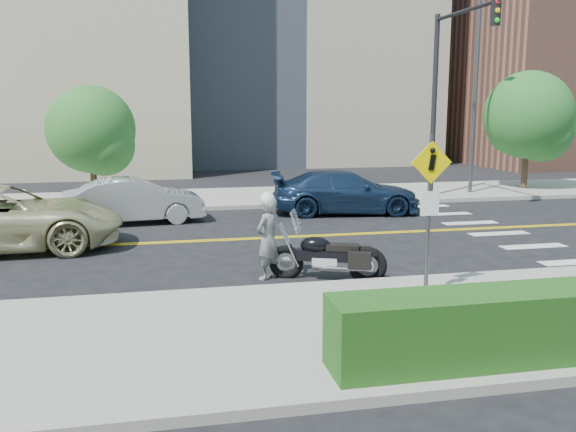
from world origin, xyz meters
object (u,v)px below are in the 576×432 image
Objects in this scene: motorcyclist at (268,236)px; motorcycle at (328,246)px; pedestrian_sign at (430,200)px; parked_car_silver at (134,201)px; parked_car_blue at (345,192)px.

motorcyclist reaches higher than motorcycle.
motorcyclist is at bearing 139.53° from pedestrian_sign.
motorcycle is 0.56× the size of parked_car_silver.
pedestrian_sign is at bearing 96.66° from motorcyclist.
parked_car_blue is (2.82, 7.87, 0.00)m from motorcycle.
parked_car_blue is at bearing -92.94° from parked_car_silver.
parked_car_silver is 7.11m from parked_car_blue.
motorcycle is at bearing -156.22° from parked_car_silver.
pedestrian_sign is 1.23× the size of motorcycle.
parked_car_silver is 0.86× the size of parked_car_blue.
pedestrian_sign is 0.69× the size of parked_car_silver.
motorcycle is 8.64m from parked_car_silver.
parked_car_blue reaches higher than motorcycle.
pedestrian_sign reaches higher than parked_car_silver.
motorcyclist is 7.80m from parked_car_silver.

